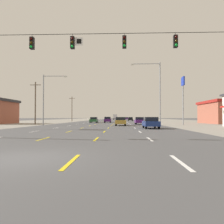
# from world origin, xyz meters

# --- Properties ---
(ground_plane) EXTENTS (572.00, 572.00, 0.00)m
(ground_plane) POSITION_xyz_m (0.00, 66.00, 0.00)
(ground_plane) COLOR #4C4C4F
(lot_apron_left) EXTENTS (28.00, 440.00, 0.01)m
(lot_apron_left) POSITION_xyz_m (-24.75, 66.00, 0.00)
(lot_apron_left) COLOR gray
(lot_apron_left) RESTS_ON ground
(lot_apron_right) EXTENTS (28.00, 440.00, 0.01)m
(lot_apron_right) POSITION_xyz_m (24.75, 66.00, 0.00)
(lot_apron_right) COLOR gray
(lot_apron_right) RESTS_ON ground
(lane_markings) EXTENTS (10.64, 227.60, 0.01)m
(lane_markings) POSITION_xyz_m (0.00, 104.50, 0.01)
(lane_markings) COLOR white
(lane_markings) RESTS_ON ground
(signal_span_wire) EXTENTS (26.06, 0.53, 9.08)m
(signal_span_wire) POSITION_xyz_m (0.01, 9.17, 5.36)
(signal_span_wire) COLOR brown
(signal_span_wire) RESTS_ON ground
(sedan_far_right_nearest) EXTENTS (1.80, 4.50, 1.46)m
(sedan_far_right_nearest) POSITION_xyz_m (7.21, 21.25, 0.76)
(sedan_far_right_nearest) COLOR navy
(sedan_far_right_nearest) RESTS_ON ground
(sedan_inner_right_near) EXTENTS (1.80, 4.50, 1.46)m
(sedan_inner_right_near) POSITION_xyz_m (3.37, 30.82, 0.76)
(sedan_inner_right_near) COLOR #B28C33
(sedan_inner_right_near) RESTS_ON ground
(sedan_far_right_mid) EXTENTS (1.80, 4.50, 1.46)m
(sedan_far_right_mid) POSITION_xyz_m (7.16, 37.66, 0.76)
(sedan_far_right_mid) COLOR #4C196B
(sedan_far_right_mid) RESTS_ON ground
(sedan_inner_left_midfar) EXTENTS (1.80, 4.50, 1.46)m
(sedan_inner_left_midfar) POSITION_xyz_m (-3.41, 49.33, 0.76)
(sedan_inner_left_midfar) COLOR #235B2D
(sedan_inner_left_midfar) RESTS_ON ground
(hatchback_center_turn_far) EXTENTS (1.72, 3.90, 1.54)m
(hatchback_center_turn_far) POSITION_xyz_m (-0.02, 51.23, 0.78)
(hatchback_center_turn_far) COLOR #4C196B
(hatchback_center_turn_far) RESTS_ON ground
(sedan_far_right_farther) EXTENTS (1.80, 4.50, 1.46)m
(sedan_far_right_farther) POSITION_xyz_m (7.17, 79.74, 0.76)
(sedan_far_right_farther) COLOR black
(sedan_far_right_farther) RESTS_ON ground
(sedan_far_right_farthest) EXTENTS (1.80, 4.50, 1.46)m
(sedan_far_right_farthest) POSITION_xyz_m (6.85, 121.28, 0.76)
(sedan_far_right_farthest) COLOR #4C196B
(sedan_far_right_farthest) RESTS_ON ground
(box_truck_center_turn_distant_a) EXTENTS (2.40, 7.20, 3.23)m
(box_truck_center_turn_distant_a) POSITION_xyz_m (0.09, 129.22, 1.84)
(box_truck_center_turn_distant_a) COLOR #4C196B
(box_truck_center_turn_distant_a) RESTS_ON ground
(pole_sign_right_row_1) EXTENTS (0.24, 1.71, 9.14)m
(pole_sign_right_row_1) POSITION_xyz_m (15.27, 35.53, 6.73)
(pole_sign_right_row_1) COLOR gray
(pole_sign_right_row_1) RESTS_ON ground
(streetlight_left_row_0) EXTENTS (4.27, 0.26, 8.89)m
(streetlight_left_row_0) POSITION_xyz_m (-9.68, 31.11, 5.22)
(streetlight_left_row_0) COLOR gray
(streetlight_left_row_0) RESTS_ON ground
(streetlight_right_row_0) EXTENTS (5.10, 0.26, 10.91)m
(streetlight_right_row_0) POSITION_xyz_m (9.63, 31.11, 6.36)
(streetlight_right_row_0) COLOR gray
(streetlight_right_row_0) RESTS_ON ground
(utility_pole_left_row_0) EXTENTS (2.20, 0.26, 8.66)m
(utility_pole_left_row_0) POSITION_xyz_m (-14.07, 37.61, 4.52)
(utility_pole_left_row_0) COLOR brown
(utility_pole_left_row_0) RESTS_ON ground
(utility_pole_left_row_1) EXTENTS (2.20, 0.26, 8.72)m
(utility_pole_left_row_1) POSITION_xyz_m (-13.84, 71.29, 4.55)
(utility_pole_left_row_1) COLOR brown
(utility_pole_left_row_1) RESTS_ON ground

